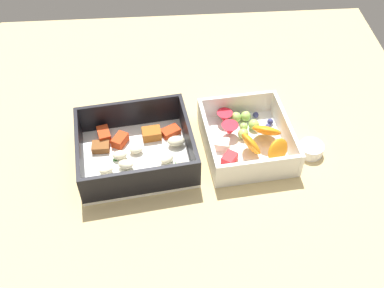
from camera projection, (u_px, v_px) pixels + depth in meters
table_surface at (198, 151)px, 77.08cm from camera, size 80.00×80.00×2.00cm
pasta_container at (136, 151)px, 73.31cm from camera, size 19.48×17.55×5.76cm
fruit_bowl at (248, 138)px, 75.23cm from camera, size 14.90×16.60×5.10cm
paper_cup_liner at (311, 149)px, 74.69cm from camera, size 3.93×3.93×1.80cm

